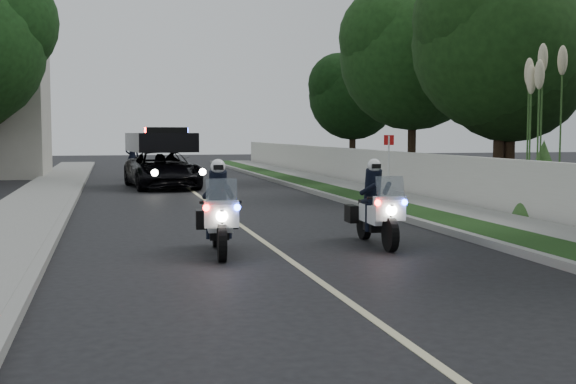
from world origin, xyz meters
The scene contains 19 objects.
ground centered at (0.00, 0.00, 0.00)m, with size 120.00×120.00×0.00m, color black.
curb_right centered at (4.10, 10.00, 0.07)m, with size 0.20×60.00×0.15m, color gray.
grass_verge centered at (4.80, 10.00, 0.08)m, with size 1.20×60.00×0.16m, color #193814.
sidewalk_right centered at (6.10, 10.00, 0.08)m, with size 1.40×60.00×0.16m, color gray.
property_wall centered at (7.10, 10.00, 0.75)m, with size 0.22×60.00×1.50m, color beige.
curb_left centered at (-4.10, 10.00, 0.07)m, with size 0.20×60.00×0.15m, color gray.
sidewalk_left centered at (-5.20, 10.00, 0.08)m, with size 2.00×60.00×0.16m, color gray.
lane_marking centered at (0.00, 10.00, 0.00)m, with size 0.12×50.00×0.01m, color #BFB78C.
police_moto_left centered at (-1.08, 0.23, 0.00)m, with size 0.71×2.02×1.71m, color silver, non-canonical shape.
police_moto_right centered at (2.04, 0.56, 0.00)m, with size 0.69×1.98×1.69m, color white, non-canonical shape.
police_suv centered at (-0.98, 16.46, 0.00)m, with size 2.43×5.25×2.55m, color black.
bicycle centered at (-1.96, 22.15, 0.00)m, with size 0.57×1.63×0.85m, color black.
cyclist centered at (-1.96, 22.15, 0.00)m, with size 0.61×0.41×1.70m, color black.
sign_post centered at (6.00, 10.11, 0.00)m, with size 0.34×0.34×2.17m, color red, non-canonical shape.
pampas_far centered at (7.60, 3.60, 0.00)m, with size 1.56×1.56×4.45m, color beige, non-canonical shape.
tree_right_b centered at (9.83, 9.81, 0.00)m, with size 5.95×5.95×9.91m, color #1A3D14, non-canonical shape.
tree_right_c centered at (10.22, 9.77, 0.00)m, with size 5.16×5.16×8.60m, color black, non-canonical shape.
tree_right_d centered at (9.85, 17.29, 0.00)m, with size 6.33×6.33×10.55m, color #1C4316, non-canonical shape.
tree_right_e centered at (10.28, 26.74, 0.00)m, with size 4.92×4.92×8.20m, color black, non-canonical shape.
Camera 1 is at (-2.97, -12.99, 2.19)m, focal length 46.36 mm.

